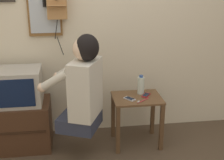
{
  "coord_description": "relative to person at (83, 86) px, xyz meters",
  "views": [
    {
      "loc": [
        -0.3,
        -2.15,
        1.78
      ],
      "look_at": [
        0.11,
        0.73,
        0.76
      ],
      "focal_mm": 50.0,
      "sensor_mm": 36.0,
      "label": 1
    }
  ],
  "objects": [
    {
      "name": "toothbrush",
      "position": [
        0.59,
        0.05,
        -0.21
      ],
      "size": [
        0.14,
        0.12,
        0.02
      ],
      "rotation": [
        0.0,
        0.0,
        2.24
      ],
      "color": "#D83F4C",
      "rests_on": "side_table"
    },
    {
      "name": "person",
      "position": [
        0.0,
        0.0,
        0.0
      ],
      "size": [
        0.62,
        0.57,
        0.94
      ],
      "rotation": [
        0.0,
        0.0,
        1.17
      ],
      "color": "#2D3347",
      "rests_on": "ground_plane"
    },
    {
      "name": "cell_phone_spare",
      "position": [
        0.66,
        0.19,
        -0.21
      ],
      "size": [
        0.12,
        0.14,
        0.01
      ],
      "rotation": [
        0.0,
        0.0,
        -0.58
      ],
      "color": "maroon",
      "rests_on": "side_table"
    },
    {
      "name": "side_table",
      "position": [
        0.56,
        0.17,
        -0.34
      ],
      "size": [
        0.5,
        0.4,
        0.54
      ],
      "color": "brown",
      "rests_on": "ground_plane"
    },
    {
      "name": "television",
      "position": [
        -0.69,
        0.27,
        -0.08
      ],
      "size": [
        0.56,
        0.39,
        0.36
      ],
      "color": "#ADA89E",
      "rests_on": "tv_stand"
    },
    {
      "name": "tv_stand",
      "position": [
        -0.71,
        0.28,
        -0.51
      ],
      "size": [
        0.74,
        0.46,
        0.5
      ],
      "color": "#422819",
      "rests_on": "ground_plane"
    },
    {
      "name": "water_bottle",
      "position": [
        0.62,
        0.26,
        -0.12
      ],
      "size": [
        0.07,
        0.07,
        0.21
      ],
      "color": "silver",
      "rests_on": "side_table"
    },
    {
      "name": "cell_phone_held",
      "position": [
        0.48,
        0.12,
        -0.21
      ],
      "size": [
        0.12,
        0.14,
        0.01
      ],
      "rotation": [
        0.0,
        0.0,
        0.64
      ],
      "color": "silver",
      "rests_on": "side_table"
    },
    {
      "name": "wall_phone_antique",
      "position": [
        -0.22,
        0.49,
        0.75
      ],
      "size": [
        0.24,
        0.18,
        0.79
      ],
      "color": "#AD7A47"
    },
    {
      "name": "wall_mirror",
      "position": [
        -0.34,
        0.53,
        0.7
      ],
      "size": [
        0.34,
        0.03,
        0.64
      ],
      "color": "brown"
    },
    {
      "name": "wall_back",
      "position": [
        0.19,
        0.58,
        0.52
      ],
      "size": [
        6.8,
        0.05,
        2.55
      ],
      "color": "beige",
      "rests_on": "ground_plane"
    }
  ]
}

